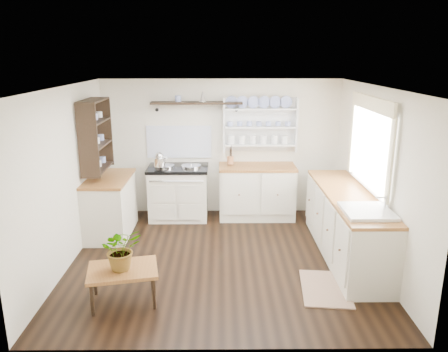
# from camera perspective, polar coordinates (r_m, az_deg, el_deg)

# --- Properties ---
(floor) EXTENTS (4.00, 3.80, 0.01)m
(floor) POSITION_cam_1_polar(r_m,az_deg,el_deg) (6.05, -0.34, -10.74)
(floor) COLOR black
(floor) RESTS_ON ground
(wall_back) EXTENTS (4.00, 0.02, 2.30)m
(wall_back) POSITION_cam_1_polar(r_m,az_deg,el_deg) (7.48, -0.38, 3.76)
(wall_back) COLOR silver
(wall_back) RESTS_ON ground
(wall_right) EXTENTS (0.02, 3.80, 2.30)m
(wall_right) POSITION_cam_1_polar(r_m,az_deg,el_deg) (5.98, 19.18, -0.14)
(wall_right) COLOR silver
(wall_right) RESTS_ON ground
(wall_left) EXTENTS (0.02, 3.80, 2.30)m
(wall_left) POSITION_cam_1_polar(r_m,az_deg,el_deg) (5.98, -19.91, -0.22)
(wall_left) COLOR silver
(wall_left) RESTS_ON ground
(ceiling) EXTENTS (4.00, 3.80, 0.01)m
(ceiling) POSITION_cam_1_polar(r_m,az_deg,el_deg) (5.44, -0.38, 11.55)
(ceiling) COLOR white
(ceiling) RESTS_ON wall_back
(window) EXTENTS (0.08, 1.55, 1.22)m
(window) POSITION_cam_1_polar(r_m,az_deg,el_deg) (6.01, 18.61, 4.05)
(window) COLOR white
(window) RESTS_ON wall_right
(aga_cooker) EXTENTS (1.00, 0.69, 0.92)m
(aga_cooker) POSITION_cam_1_polar(r_m,az_deg,el_deg) (7.37, -5.95, -2.10)
(aga_cooker) COLOR silver
(aga_cooker) RESTS_ON floor
(back_cabinets) EXTENTS (1.27, 0.63, 0.90)m
(back_cabinets) POSITION_cam_1_polar(r_m,az_deg,el_deg) (7.39, 4.29, -1.96)
(back_cabinets) COLOR beige
(back_cabinets) RESTS_ON floor
(right_cabinets) EXTENTS (0.62, 2.43, 0.90)m
(right_cabinets) POSITION_cam_1_polar(r_m,az_deg,el_deg) (6.19, 15.68, -6.06)
(right_cabinets) COLOR beige
(right_cabinets) RESTS_ON floor
(belfast_sink) EXTENTS (0.55, 0.60, 0.45)m
(belfast_sink) POSITION_cam_1_polar(r_m,az_deg,el_deg) (5.41, 18.09, -5.59)
(belfast_sink) COLOR white
(belfast_sink) RESTS_ON right_cabinets
(left_cabinets) EXTENTS (0.62, 1.13, 0.90)m
(left_cabinets) POSITION_cam_1_polar(r_m,az_deg,el_deg) (6.91, -14.63, -3.70)
(left_cabinets) COLOR beige
(left_cabinets) RESTS_ON floor
(plate_rack) EXTENTS (1.20, 0.22, 0.90)m
(plate_rack) POSITION_cam_1_polar(r_m,az_deg,el_deg) (7.40, 4.69, 6.77)
(plate_rack) COLOR white
(plate_rack) RESTS_ON wall_back
(high_shelf) EXTENTS (1.50, 0.29, 0.16)m
(high_shelf) POSITION_cam_1_polar(r_m,az_deg,el_deg) (7.25, -3.59, 9.43)
(high_shelf) COLOR black
(high_shelf) RESTS_ON wall_back
(left_shelving) EXTENTS (0.28, 0.80, 1.05)m
(left_shelving) POSITION_cam_1_polar(r_m,az_deg,el_deg) (6.68, -16.43, 5.19)
(left_shelving) COLOR black
(left_shelving) RESTS_ON wall_left
(kettle) EXTENTS (0.19, 0.19, 0.23)m
(kettle) POSITION_cam_1_polar(r_m,az_deg,el_deg) (7.13, -8.41, 2.14)
(kettle) COLOR silver
(kettle) RESTS_ON aga_cooker
(utensil_crock) EXTENTS (0.11, 0.11, 0.13)m
(utensil_crock) POSITION_cam_1_polar(r_m,az_deg,el_deg) (7.31, 0.82, 2.07)
(utensil_crock) COLOR #AA693E
(utensil_crock) RESTS_ON back_cabinets
(center_table) EXTENTS (0.84, 0.67, 0.41)m
(center_table) POSITION_cam_1_polar(r_m,az_deg,el_deg) (5.06, -13.08, -12.15)
(center_table) COLOR brown
(center_table) RESTS_ON floor
(potted_plant) EXTENTS (0.54, 0.51, 0.47)m
(potted_plant) POSITION_cam_1_polar(r_m,az_deg,el_deg) (4.94, -13.28, -9.23)
(potted_plant) COLOR #3F7233
(potted_plant) RESTS_ON center_table
(floor_rug) EXTENTS (0.63, 0.90, 0.02)m
(floor_rug) POSITION_cam_1_polar(r_m,az_deg,el_deg) (5.48, 13.08, -14.09)
(floor_rug) COLOR brown
(floor_rug) RESTS_ON floor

